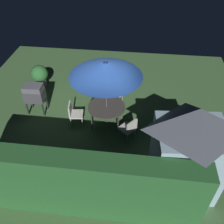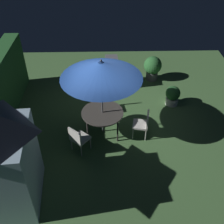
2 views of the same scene
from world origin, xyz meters
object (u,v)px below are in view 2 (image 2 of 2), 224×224
(chair_near_shed, at_px, (98,98))
(chair_far_side, at_px, (78,138))
(chair_toward_hedge, at_px, (143,123))
(potted_plant_by_shed, at_px, (153,67))
(patio_table, at_px, (102,114))
(potted_plant_by_grill, at_px, (173,95))
(bbq_grill, at_px, (112,67))
(garden_shed, at_px, (0,158))
(patio_umbrella, at_px, (101,70))

(chair_near_shed, xyz_separation_m, chair_far_side, (-1.98, 0.54, 0.00))
(chair_near_shed, relative_size, chair_toward_hedge, 1.00)
(chair_near_shed, bearing_deg, potted_plant_by_shed, -47.17)
(patio_table, bearing_deg, potted_plant_by_grill, -60.63)
(potted_plant_by_shed, bearing_deg, potted_plant_by_grill, -164.19)
(bbq_grill, bearing_deg, potted_plant_by_shed, -75.18)
(bbq_grill, bearing_deg, garden_shed, 152.83)
(chair_far_side, height_order, potted_plant_by_shed, potted_plant_by_shed)
(garden_shed, bearing_deg, patio_table, -43.58)
(garden_shed, height_order, potted_plant_by_grill, garden_shed)
(garden_shed, relative_size, chair_near_shed, 3.12)
(garden_shed, relative_size, patio_table, 2.16)
(patio_umbrella, bearing_deg, patio_table, -135.00)
(patio_table, relative_size, patio_umbrella, 0.50)
(bbq_grill, xyz_separation_m, chair_far_side, (-3.56, 1.05, -0.33))
(bbq_grill, bearing_deg, chair_toward_hedge, -163.01)
(potted_plant_by_shed, bearing_deg, patio_table, 147.45)
(patio_table, distance_m, bbq_grill, 2.74)
(garden_shed, relative_size, bbq_grill, 2.34)
(bbq_grill, height_order, potted_plant_by_shed, bbq_grill)
(chair_far_side, distance_m, potted_plant_by_grill, 3.93)
(patio_table, height_order, chair_toward_hedge, chair_toward_hedge)
(chair_near_shed, xyz_separation_m, potted_plant_by_shed, (2.02, -2.17, 0.04))
(patio_umbrella, xyz_separation_m, chair_far_side, (-0.84, 0.70, -1.76))
(chair_toward_hedge, bearing_deg, potted_plant_by_grill, -37.51)
(potted_plant_by_shed, height_order, potted_plant_by_grill, potted_plant_by_shed)
(bbq_grill, xyz_separation_m, chair_near_shed, (-1.58, 0.51, -0.33))
(patio_umbrella, bearing_deg, garden_shed, 136.42)
(chair_far_side, xyz_separation_m, potted_plant_by_grill, (2.25, -3.21, -0.14))
(patio_table, bearing_deg, bbq_grill, -7.33)
(patio_table, height_order, bbq_grill, bbq_grill)
(chair_far_side, bearing_deg, patio_table, -39.92)
(chair_near_shed, height_order, chair_toward_hedge, same)
(potted_plant_by_shed, distance_m, potted_plant_by_grill, 1.82)
(patio_umbrella, height_order, chair_near_shed, patio_umbrella)
(garden_shed, height_order, patio_umbrella, garden_shed)
(patio_table, relative_size, potted_plant_by_grill, 1.77)
(garden_shed, distance_m, potted_plant_by_shed, 7.06)
(patio_umbrella, distance_m, chair_far_side, 2.07)
(bbq_grill, relative_size, chair_toward_hedge, 1.33)
(bbq_grill, bearing_deg, potted_plant_by_grill, -121.12)
(garden_shed, bearing_deg, potted_plant_by_shed, -37.71)
(patio_umbrella, xyz_separation_m, chair_toward_hedge, (-0.23, -1.25, -1.76))
(chair_near_shed, xyz_separation_m, chair_toward_hedge, (-1.37, -1.41, 0.00))
(patio_umbrella, relative_size, chair_far_side, 2.88)
(patio_umbrella, height_order, chair_toward_hedge, patio_umbrella)
(chair_toward_hedge, bearing_deg, patio_table, 79.61)
(garden_shed, relative_size, chair_toward_hedge, 3.12)
(patio_table, bearing_deg, patio_umbrella, 45.00)
(garden_shed, relative_size, potted_plant_by_grill, 3.82)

